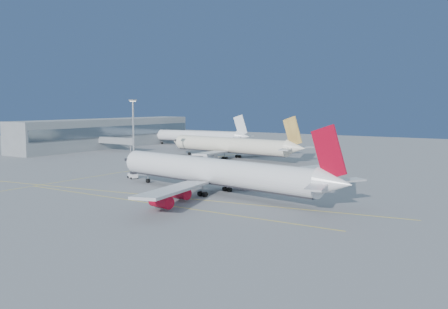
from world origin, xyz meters
TOP-DOWN VIEW (x-y plane):
  - ground at (0.00, 0.00)m, footprint 500.00×500.00m
  - terminal at (-114.93, 85.00)m, footprint 18.40×110.00m
  - jet_bridge at (-93.11, 72.00)m, footprint 23.60×3.60m
  - taxiway_lines at (-14.71, 6.34)m, footprint 118.86×140.00m
  - airliner_virgin at (9.78, 3.82)m, footprint 75.57×67.25m
  - airliner_etihad at (-30.88, 75.00)m, footprint 70.35×64.54m
  - airliner_third at (-82.30, 119.24)m, footprint 64.56×59.28m
  - pushback_tug at (-26.82, 11.77)m, footprint 4.39×3.67m
  - light_mast at (-47.61, 34.01)m, footprint 2.11×2.11m

SIDE VIEW (x-z plane):
  - ground at x=0.00m, z-range 0.00..0.00m
  - taxiway_lines at x=-14.71m, z-range 0.00..0.02m
  - pushback_tug at x=-26.82m, z-range -0.08..2.13m
  - jet_bridge at x=-93.11m, z-range 1.72..8.62m
  - airliner_third at x=-82.30m, z-range -3.42..13.89m
  - airliner_etihad at x=-30.88m, z-range -3.59..14.77m
  - airliner_virgin at x=9.78m, z-range -3.71..14.97m
  - terminal at x=-114.93m, z-range 0.01..15.01m
  - light_mast at x=-47.61m, z-range 2.20..26.60m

